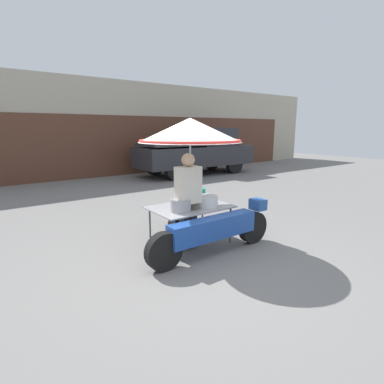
% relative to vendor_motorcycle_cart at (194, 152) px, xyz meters
% --- Properties ---
extents(ground_plane, '(36.00, 36.00, 0.00)m').
position_rel_vendor_motorcycle_cart_xyz_m(ground_plane, '(-0.27, -0.57, -1.52)').
color(ground_plane, slate).
extents(shopfront_building, '(28.00, 2.06, 3.77)m').
position_rel_vendor_motorcycle_cart_xyz_m(shopfront_building, '(-0.27, 8.88, 0.35)').
color(shopfront_building, '#B2A893').
rests_on(shopfront_building, ground).
extents(vendor_motorcycle_cart, '(2.26, 1.63, 2.05)m').
position_rel_vendor_motorcycle_cart_xyz_m(vendor_motorcycle_cart, '(0.00, 0.00, 0.00)').
color(vendor_motorcycle_cart, black).
rests_on(vendor_motorcycle_cart, ground).
extents(vendor_person, '(0.38, 0.22, 1.53)m').
position_rel_vendor_motorcycle_cart_xyz_m(vendor_person, '(-0.17, -0.09, -0.68)').
color(vendor_person, '#4C473D').
rests_on(vendor_person, ground).
extents(pickup_truck, '(5.03, 1.78, 1.91)m').
position_rel_vendor_motorcycle_cart_xyz_m(pickup_truck, '(4.81, 6.23, -0.59)').
color(pickup_truck, black).
rests_on(pickup_truck, ground).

